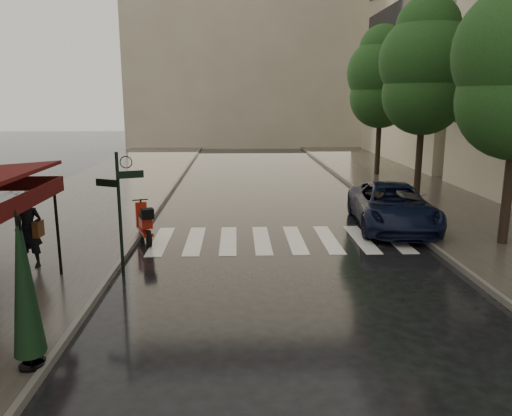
{
  "coord_description": "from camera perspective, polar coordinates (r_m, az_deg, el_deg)",
  "views": [
    {
      "loc": [
        1.68,
        -9.04,
        4.35
      ],
      "look_at": [
        2.2,
        4.34,
        1.4
      ],
      "focal_mm": 35.0,
      "sensor_mm": 36.0,
      "label": 1
    }
  ],
  "objects": [
    {
      "name": "ground",
      "position": [
        10.17,
        -11.83,
        -13.17
      ],
      "size": [
        120.0,
        120.0,
        0.0
      ],
      "primitive_type": "plane",
      "color": "black",
      "rests_on": "ground"
    },
    {
      "name": "curb_far",
      "position": [
        22.23,
        12.86,
        1.02
      ],
      "size": [
        0.12,
        60.0,
        0.16
      ],
      "primitive_type": "cube",
      "color": "#595651",
      "rests_on": "ground"
    },
    {
      "name": "curb_near",
      "position": [
        21.7,
        -10.49,
        0.85
      ],
      "size": [
        0.12,
        60.0,
        0.16
      ],
      "primitive_type": "cube",
      "color": "#595651",
      "rests_on": "ground"
    },
    {
      "name": "signpost",
      "position": [
        12.63,
        -15.33,
        0.48
      ],
      "size": [
        1.17,
        0.29,
        3.1
      ],
      "color": "black",
      "rests_on": "ground"
    },
    {
      "name": "tree_mid",
      "position": [
        22.48,
        18.78,
        14.96
      ],
      "size": [
        3.8,
        3.8,
        8.34
      ],
      "color": "black",
      "rests_on": "sidewalk_far"
    },
    {
      "name": "parasol_back",
      "position": [
        8.62,
        -25.06,
        -8.13
      ],
      "size": [
        0.48,
        0.48,
        2.56
      ],
      "color": "black",
      "rests_on": "sidewalk_near"
    },
    {
      "name": "sidewalk_near",
      "position": [
        22.34,
        -18.25,
        0.72
      ],
      "size": [
        6.0,
        60.0,
        0.12
      ],
      "primitive_type": "cube",
      "color": "#38332D",
      "rests_on": "ground"
    },
    {
      "name": "crosswalk",
      "position": [
        15.71,
        2.59,
        -3.64
      ],
      "size": [
        7.85,
        3.2,
        0.01
      ],
      "color": "silver",
      "rests_on": "ground"
    },
    {
      "name": "scooter",
      "position": [
        15.75,
        -12.59,
        -1.79
      ],
      "size": [
        0.88,
        1.77,
        1.21
      ],
      "rotation": [
        0.0,
        0.0,
        0.35
      ],
      "color": "black",
      "rests_on": "ground"
    },
    {
      "name": "backdrop_building",
      "position": [
        47.4,
        -0.66,
        19.27
      ],
      "size": [
        22.0,
        6.0,
        20.0
      ],
      "primitive_type": "cube",
      "color": "tan",
      "rests_on": "ground"
    },
    {
      "name": "haussmann_far",
      "position": [
        38.36,
        21.74,
        18.93
      ],
      "size": [
        8.0,
        16.0,
        18.5
      ],
      "primitive_type": "cube",
      "color": "tan",
      "rests_on": "ground"
    },
    {
      "name": "pedestrian_with_umbrella",
      "position": [
        13.73,
        -24.82,
        0.73
      ],
      "size": [
        1.22,
        1.24,
        2.59
      ],
      "rotation": [
        0.0,
        0.0,
        -0.07
      ],
      "color": "black",
      "rests_on": "sidewalk_near"
    },
    {
      "name": "parked_car",
      "position": [
        17.69,
        15.32,
        0.21
      ],
      "size": [
        2.93,
        5.55,
        1.49
      ],
      "primitive_type": "imported",
      "rotation": [
        0.0,
        0.0,
        -0.09
      ],
      "color": "black",
      "rests_on": "ground"
    },
    {
      "name": "tree_far",
      "position": [
        29.19,
        14.16,
        14.23
      ],
      "size": [
        3.8,
        3.8,
        8.16
      ],
      "color": "black",
      "rests_on": "sidewalk_far"
    },
    {
      "name": "sidewalk_far",
      "position": [
        23.12,
        19.57,
        1.0
      ],
      "size": [
        5.5,
        60.0,
        0.12
      ],
      "primitive_type": "cube",
      "color": "#38332D",
      "rests_on": "ground"
    },
    {
      "name": "parasol_front",
      "position": [
        8.74,
        -24.74,
        -8.22
      ],
      "size": [
        0.44,
        0.44,
        2.45
      ],
      "color": "black",
      "rests_on": "sidewalk_near"
    }
  ]
}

